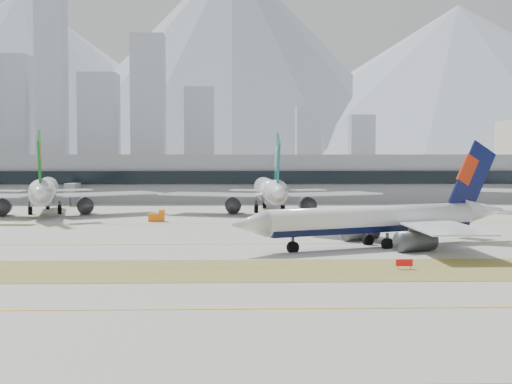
{
  "coord_description": "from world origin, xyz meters",
  "views": [
    {
      "loc": [
        3.33,
        -123.1,
        14.9
      ],
      "look_at": [
        7.68,
        18.0,
        7.5
      ],
      "focal_mm": 50.0,
      "sensor_mm": 36.0,
      "label": 1
    }
  ],
  "objects_px": {
    "widebody_cathay": "(270,192)",
    "terminal": "(224,177)",
    "taxiing_airliner": "(382,220)",
    "widebody_eva": "(45,192)"
  },
  "relations": [
    {
      "from": "widebody_eva",
      "to": "terminal",
      "type": "height_order",
      "value": "widebody_eva"
    },
    {
      "from": "widebody_eva",
      "to": "terminal",
      "type": "distance_m",
      "value": 73.88
    },
    {
      "from": "widebody_eva",
      "to": "widebody_cathay",
      "type": "xyz_separation_m",
      "value": [
        56.37,
        3.33,
        -0.15
      ]
    },
    {
      "from": "widebody_eva",
      "to": "widebody_cathay",
      "type": "distance_m",
      "value": 56.47
    },
    {
      "from": "widebody_cathay",
      "to": "terminal",
      "type": "distance_m",
      "value": 57.49
    },
    {
      "from": "taxiing_airliner",
      "to": "widebody_eva",
      "type": "xyz_separation_m",
      "value": [
        -71.26,
        63.97,
        1.26
      ]
    },
    {
      "from": "terminal",
      "to": "widebody_eva",
      "type": "bearing_deg",
      "value": -126.45
    },
    {
      "from": "taxiing_airliner",
      "to": "widebody_eva",
      "type": "distance_m",
      "value": 95.77
    },
    {
      "from": "taxiing_airliner",
      "to": "terminal",
      "type": "height_order",
      "value": "taxiing_airliner"
    },
    {
      "from": "taxiing_airliner",
      "to": "terminal",
      "type": "distance_m",
      "value": 126.42
    }
  ]
}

